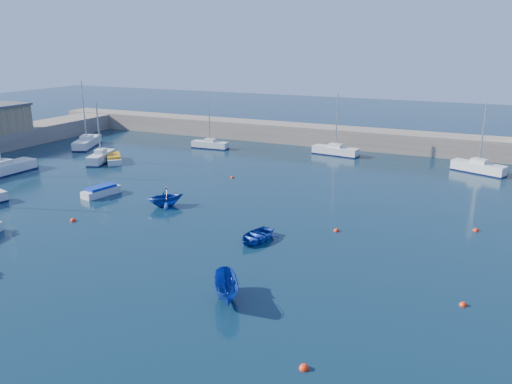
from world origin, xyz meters
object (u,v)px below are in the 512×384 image
at_px(sailboat_7, 478,167).
at_px(dinghy_center, 256,236).
at_px(sailboat_5, 210,145).
at_px(sailboat_2, 2,169).
at_px(motorboat_2, 114,158).
at_px(motorboat_1, 101,191).
at_px(sailboat_3, 101,157).
at_px(sailboat_6, 335,151).
at_px(dinghy_left, 165,197).
at_px(dinghy_right, 227,289).
at_px(sailboat_4, 87,142).

height_order(sailboat_7, dinghy_center, sailboat_7).
bearing_deg(sailboat_7, sailboat_5, 113.80).
distance_m(sailboat_2, motorboat_2, 12.48).
bearing_deg(motorboat_1, motorboat_2, 136.72).
distance_m(sailboat_3, sailboat_5, 15.25).
relative_size(motorboat_1, dinghy_center, 1.11).
bearing_deg(motorboat_2, sailboat_3, 169.83).
bearing_deg(sailboat_7, motorboat_2, 129.90).
bearing_deg(sailboat_6, sailboat_3, 130.58).
xyz_separation_m(sailboat_5, dinghy_center, (20.02, -28.05, -0.16)).
height_order(sailboat_3, sailboat_5, sailboat_3).
bearing_deg(dinghy_left, sailboat_6, 112.22).
xyz_separation_m(sailboat_6, dinghy_center, (2.91, -31.27, -0.21)).
xyz_separation_m(sailboat_6, motorboat_1, (-15.53, -27.09, -0.15)).
bearing_deg(motorboat_1, sailboat_2, -174.03).
height_order(sailboat_5, motorboat_2, sailboat_5).
height_order(sailboat_3, motorboat_2, sailboat_3).
distance_m(motorboat_1, dinghy_left, 7.55).
relative_size(dinghy_left, dinghy_right, 0.90).
height_order(sailboat_5, dinghy_center, sailboat_5).
height_order(sailboat_2, sailboat_4, sailboat_2).
bearing_deg(sailboat_4, sailboat_5, -3.07).
height_order(sailboat_2, sailboat_3, sailboat_2).
xyz_separation_m(sailboat_5, sailboat_6, (17.10, 3.22, 0.05)).
distance_m(sailboat_2, sailboat_7, 53.65).
relative_size(sailboat_4, sailboat_5, 1.33).
distance_m(sailboat_3, sailboat_7, 44.68).
bearing_deg(motorboat_2, dinghy_right, -83.32).
relative_size(sailboat_5, motorboat_1, 1.73).
distance_m(sailboat_5, sailboat_6, 17.40).
bearing_deg(sailboat_2, dinghy_left, -2.62).
xyz_separation_m(sailboat_2, sailboat_3, (5.85, 9.44, -0.01)).
bearing_deg(sailboat_5, sailboat_7, -91.77).
xyz_separation_m(dinghy_center, dinghy_left, (-10.91, 4.02, 0.51)).
xyz_separation_m(sailboat_4, sailboat_7, (50.79, 7.29, -0.01)).
distance_m(sailboat_2, sailboat_3, 11.10).
relative_size(sailboat_3, dinghy_center, 2.06).
height_order(sailboat_2, motorboat_2, sailboat_2).
height_order(sailboat_6, motorboat_2, sailboat_6).
xyz_separation_m(motorboat_1, dinghy_center, (18.45, -4.18, -0.06)).
distance_m(sailboat_4, motorboat_1, 25.00).
bearing_deg(sailboat_5, motorboat_2, 147.76).
distance_m(sailboat_5, dinghy_left, 25.69).
distance_m(sailboat_2, dinghy_left, 23.02).
bearing_deg(sailboat_6, sailboat_5, 108.42).
height_order(sailboat_3, dinghy_center, sailboat_3).
xyz_separation_m(motorboat_1, dinghy_left, (7.54, -0.16, 0.45)).
bearing_deg(sailboat_7, motorboat_1, 149.28).
relative_size(sailboat_4, dinghy_left, 2.74).
distance_m(sailboat_7, dinghy_left, 35.54).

